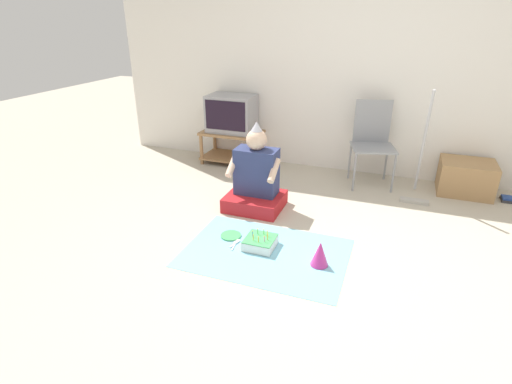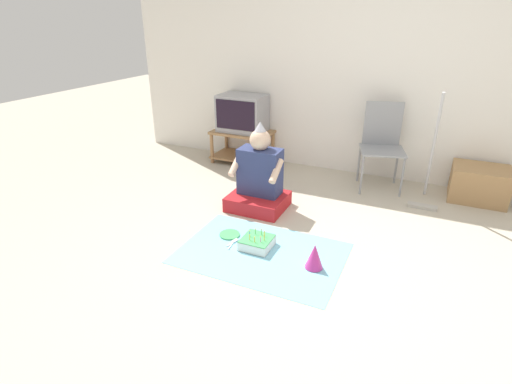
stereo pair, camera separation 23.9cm
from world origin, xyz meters
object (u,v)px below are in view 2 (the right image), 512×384
(birthday_cake, at_px, (257,242))
(paper_plate, at_px, (230,234))
(dust_mop, at_px, (428,175))
(cardboard_box_stack, at_px, (479,184))
(party_hat_blue, at_px, (314,256))
(tv, at_px, (242,113))
(folding_chair, at_px, (382,140))
(person_seated, at_px, (259,180))

(birthday_cake, height_order, paper_plate, birthday_cake)
(dust_mop, xyz_separation_m, birthday_cake, (-1.19, -1.44, -0.28))
(paper_plate, bearing_deg, cardboard_box_stack, 41.07)
(party_hat_blue, bearing_deg, cardboard_box_stack, 58.21)
(tv, bearing_deg, paper_plate, -67.21)
(tv, bearing_deg, folding_chair, -2.64)
(person_seated, height_order, birthday_cake, person_seated)
(party_hat_blue, xyz_separation_m, paper_plate, (-0.81, 0.16, -0.09))
(dust_mop, bearing_deg, person_seated, -153.74)
(person_seated, height_order, party_hat_blue, person_seated)
(folding_chair, bearing_deg, cardboard_box_stack, 2.67)
(dust_mop, relative_size, person_seated, 1.32)
(paper_plate, bearing_deg, party_hat_blue, -11.19)
(cardboard_box_stack, bearing_deg, tv, 179.31)
(folding_chair, relative_size, birthday_cake, 3.75)
(folding_chair, height_order, birthday_cake, folding_chair)
(person_seated, xyz_separation_m, party_hat_blue, (0.81, -0.79, -0.18))
(dust_mop, bearing_deg, paper_plate, -137.50)
(person_seated, xyz_separation_m, birthday_cake, (0.30, -0.70, -0.24))
(cardboard_box_stack, distance_m, party_hat_blue, 2.22)
(dust_mop, bearing_deg, birthday_cake, -129.65)
(birthday_cake, relative_size, paper_plate, 1.38)
(cardboard_box_stack, bearing_deg, person_seated, -151.04)
(party_hat_blue, bearing_deg, birthday_cake, 170.52)
(tv, xyz_separation_m, person_seated, (0.74, -1.13, -0.35))
(tv, distance_m, cardboard_box_stack, 2.76)
(person_seated, bearing_deg, folding_chair, 46.96)
(dust_mop, xyz_separation_m, person_seated, (-1.49, -0.74, -0.04))
(folding_chair, distance_m, paper_plate, 2.01)
(tv, height_order, paper_plate, tv)
(tv, height_order, folding_chair, folding_chair)
(tv, height_order, party_hat_blue, tv)
(tv, xyz_separation_m, party_hat_blue, (1.55, -1.92, -0.53))
(folding_chair, xyz_separation_m, cardboard_box_stack, (1.00, 0.05, -0.35))
(cardboard_box_stack, relative_size, birthday_cake, 2.21)
(tv, height_order, dust_mop, dust_mop)
(tv, bearing_deg, dust_mop, -10.01)
(folding_chair, distance_m, cardboard_box_stack, 1.06)
(dust_mop, bearing_deg, party_hat_blue, -113.99)
(tv, xyz_separation_m, dust_mop, (2.23, -0.39, -0.31))
(folding_chair, bearing_deg, birthday_cake, -111.25)
(party_hat_blue, bearing_deg, folding_chair, 84.79)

